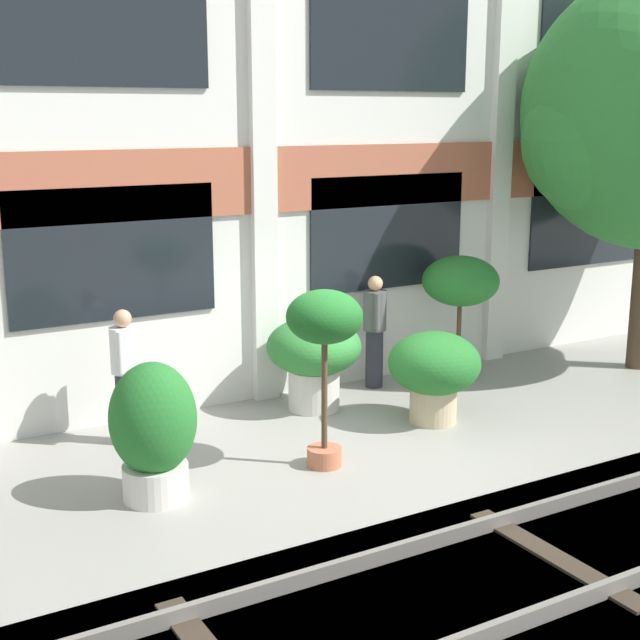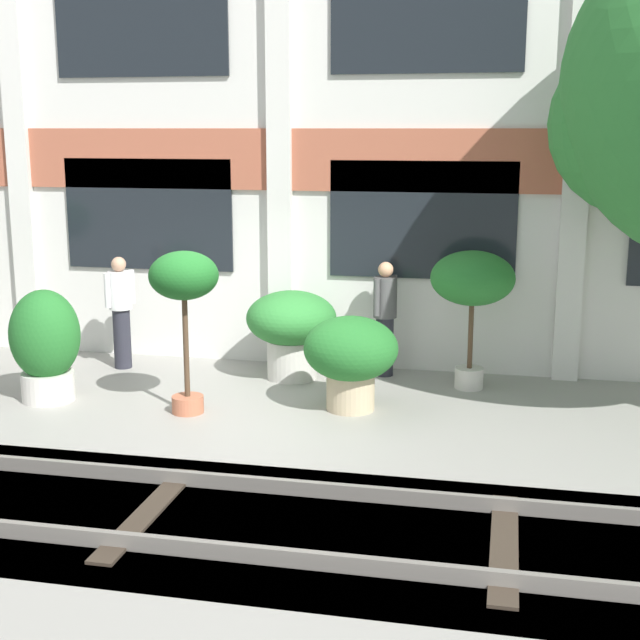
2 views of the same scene
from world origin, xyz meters
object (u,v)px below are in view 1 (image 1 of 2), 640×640
potted_plant_stone_basin (434,368)px  potted_plant_tall_urn (324,328)px  potted_plant_terracotta_small (460,285)px  resident_by_doorway (125,372)px  potted_plant_fluted_column (153,428)px  potted_plant_ribbed_drum (314,354)px  resident_watching_tracks (375,328)px

potted_plant_stone_basin → potted_plant_tall_urn: 2.27m
potted_plant_tall_urn → potted_plant_terracotta_small: potted_plant_tall_urn is taller
resident_by_doorway → potted_plant_terracotta_small: bearing=29.4°
potted_plant_fluted_column → potted_plant_ribbed_drum: (2.92, 1.71, -0.00)m
potted_plant_ribbed_drum → resident_watching_tracks: (1.29, 0.44, 0.12)m
potted_plant_stone_basin → potted_plant_ribbed_drum: bearing=130.9°
potted_plant_terracotta_small → potted_plant_tall_urn: bearing=-151.7°
potted_plant_fluted_column → resident_watching_tracks: (4.21, 2.16, 0.12)m
potted_plant_tall_urn → resident_by_doorway: (-1.72, 1.86, -0.73)m
potted_plant_ribbed_drum → resident_watching_tracks: resident_watching_tracks is taller
potted_plant_stone_basin → resident_by_doorway: resident_by_doorway is taller
resident_by_doorway → potted_plant_stone_basin: bearing=10.3°
potted_plant_terracotta_small → resident_watching_tracks: 1.44m
potted_plant_stone_basin → potted_plant_terracotta_small: (1.45, 1.29, 0.76)m
resident_by_doorway → potted_plant_ribbed_drum: bearing=28.7°
potted_plant_ribbed_drum → potted_plant_stone_basin: (1.09, -1.26, -0.05)m
potted_plant_tall_urn → resident_by_doorway: 2.64m
potted_plant_tall_urn → potted_plant_terracotta_small: (3.46, 1.86, -0.15)m
potted_plant_tall_urn → potted_plant_fluted_column: bearing=176.7°
potted_plant_stone_basin → potted_plant_terracotta_small: potted_plant_terracotta_small is taller
resident_watching_tracks → potted_plant_terracotta_small: bearing=8.4°
potted_plant_fluted_column → resident_by_doorway: 1.77m
potted_plant_terracotta_small → resident_watching_tracks: (-1.25, 0.41, -0.59)m
potted_plant_fluted_column → potted_plant_stone_basin: 4.04m
potted_plant_stone_basin → resident_watching_tracks: resident_watching_tracks is taller
potted_plant_fluted_column → resident_watching_tracks: bearing=27.1°
potted_plant_stone_basin → potted_plant_tall_urn: (-2.01, -0.57, 0.91)m
potted_plant_fluted_column → resident_watching_tracks: resident_watching_tracks is taller
potted_plant_ribbed_drum → potted_plant_tall_urn: size_ratio=0.62×
potted_plant_fluted_column → potted_plant_tall_urn: size_ratio=0.72×
potted_plant_stone_basin → resident_watching_tracks: bearing=83.3°
potted_plant_ribbed_drum → potted_plant_tall_urn: bearing=-116.6°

